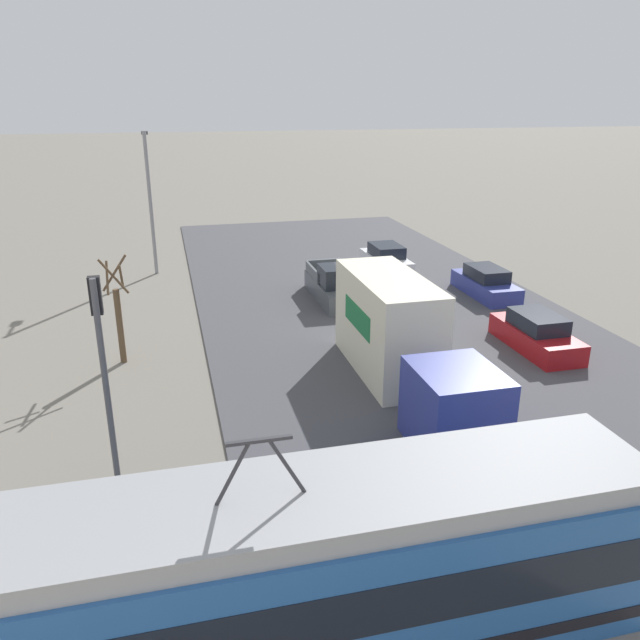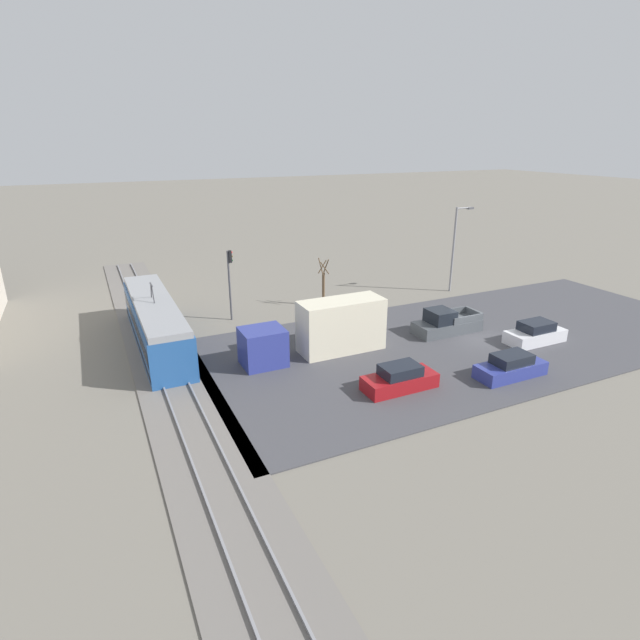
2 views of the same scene
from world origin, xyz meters
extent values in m
plane|color=slate|center=(0.00, 0.00, 0.00)|extent=(320.00, 320.00, 0.00)
cube|color=#424247|center=(0.00, 0.00, 0.04)|extent=(17.22, 39.45, 0.08)
cube|color=gray|center=(0.00, 20.48, 0.15)|extent=(69.11, 0.10, 0.14)
cube|color=#235193|center=(8.59, 21.20, 1.52)|extent=(14.39, 2.76, 2.87)
cube|color=black|center=(8.59, 21.20, 1.86)|extent=(13.96, 2.79, 0.96)
cube|color=black|center=(8.59, 21.20, 0.63)|extent=(14.24, 2.80, 0.27)
cube|color=gray|center=(8.59, 21.20, 3.16)|extent=(14.39, 2.54, 0.41)
cylinder|color=#2D2D33|center=(8.14, 21.20, 3.92)|extent=(0.66, 0.07, 1.15)
cylinder|color=#2D2D33|center=(9.04, 21.20, 3.92)|extent=(0.66, 0.07, 1.15)
cube|color=#2D2D33|center=(8.59, 21.20, 4.47)|extent=(1.10, 0.08, 0.06)
cube|color=navy|center=(2.19, 15.53, 1.30)|extent=(2.34, 2.74, 2.44)
cube|color=beige|center=(2.19, 9.89, 1.87)|extent=(2.34, 5.81, 3.59)
cube|color=#196B38|center=(3.37, 9.89, 2.23)|extent=(0.02, 2.91, 0.90)
cube|color=#4C5156|center=(1.72, 1.13, 0.53)|extent=(2.06, 5.21, 0.90)
cube|color=black|center=(1.72, 1.86, 1.47)|extent=(1.90, 1.77, 0.97)
cube|color=#4C5156|center=(2.67, 0.04, 1.24)|extent=(0.12, 2.60, 0.52)
cube|color=#4C5156|center=(0.77, 0.04, 1.24)|extent=(0.12, 2.60, 0.52)
cube|color=#4C5156|center=(1.72, -1.37, 1.24)|extent=(1.90, 0.21, 0.52)
cube|color=red|center=(2.53, -1.45, 0.80)|extent=(0.14, 0.04, 0.18)
cube|color=silver|center=(-2.54, -3.31, 0.53)|extent=(1.85, 4.41, 0.90)
cube|color=black|center=(-2.54, -3.31, 1.30)|extent=(1.59, 2.29, 0.66)
cube|color=navy|center=(-5.89, 2.38, 0.50)|extent=(1.73, 4.52, 0.85)
cube|color=black|center=(-5.89, 2.38, 1.24)|extent=(1.49, 2.35, 0.62)
cube|color=maroon|center=(-4.35, 9.44, 0.51)|extent=(1.78, 4.41, 0.86)
cube|color=black|center=(-4.35, 9.44, 1.25)|extent=(1.53, 2.29, 0.63)
cylinder|color=#47474C|center=(11.55, 15.00, 2.84)|extent=(0.16, 0.16, 5.67)
cube|color=black|center=(11.55, 14.82, 5.20)|extent=(0.28, 0.22, 0.95)
sphere|color=red|center=(11.55, 14.70, 5.52)|extent=(0.18, 0.18, 0.18)
sphere|color=#3C2C06|center=(11.55, 14.70, 5.20)|extent=(0.18, 0.18, 0.18)
sphere|color=black|center=(11.55, 14.70, 4.88)|extent=(0.18, 0.18, 0.18)
cylinder|color=brown|center=(11.77, 6.63, 1.47)|extent=(0.24, 0.24, 2.94)
cylinder|color=brown|center=(12.02, 6.63, 3.40)|extent=(0.09, 0.83, 1.14)
cylinder|color=brown|center=(11.77, 6.88, 3.51)|extent=(1.00, 0.09, 1.38)
cylinder|color=brown|center=(11.52, 6.63, 3.40)|extent=(0.09, 0.83, 1.14)
cylinder|color=brown|center=(11.77, 6.38, 3.51)|extent=(1.00, 0.09, 1.38)
cylinder|color=gray|center=(10.49, -6.26, 3.98)|extent=(0.20, 0.20, 7.96)
cylinder|color=gray|center=(10.49, -7.06, 7.84)|extent=(0.12, 1.60, 0.12)
cube|color=#515156|center=(10.49, -7.81, 7.78)|extent=(0.36, 0.60, 0.18)
camera|label=1|loc=(9.77, 30.01, 9.72)|focal=35.00mm
camera|label=2|loc=(-25.92, 24.76, 13.85)|focal=28.00mm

